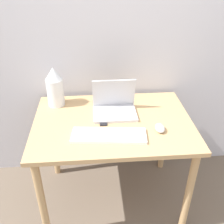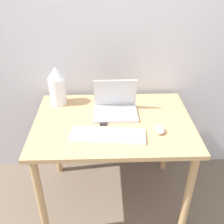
% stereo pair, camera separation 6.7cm
% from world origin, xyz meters
% --- Properties ---
extents(wall_back, '(6.00, 0.05, 2.50)m').
position_xyz_m(wall_back, '(0.00, 0.82, 1.25)').
color(wall_back, silver).
rests_on(wall_back, ground_plane).
extents(desk, '(1.07, 0.76, 0.76)m').
position_xyz_m(desk, '(0.00, 0.38, 0.65)').
color(desk, tan).
rests_on(desk, ground_plane).
extents(laptop, '(0.30, 0.23, 0.24)m').
position_xyz_m(laptop, '(0.02, 0.49, 0.81)').
color(laptop, silver).
rests_on(laptop, desk).
extents(keyboard, '(0.47, 0.20, 0.02)m').
position_xyz_m(keyboard, '(-0.04, 0.20, 0.77)').
color(keyboard, white).
rests_on(keyboard, desk).
extents(mouse, '(0.06, 0.10, 0.04)m').
position_xyz_m(mouse, '(0.29, 0.24, 0.77)').
color(mouse, silver).
rests_on(mouse, desk).
extents(vase, '(0.12, 0.12, 0.29)m').
position_xyz_m(vase, '(-0.40, 0.63, 0.90)').
color(vase, white).
rests_on(vase, desk).
extents(mp3_player, '(0.05, 0.07, 0.01)m').
position_xyz_m(mp3_player, '(-0.07, 0.35, 0.76)').
color(mp3_player, black).
rests_on(mp3_player, desk).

